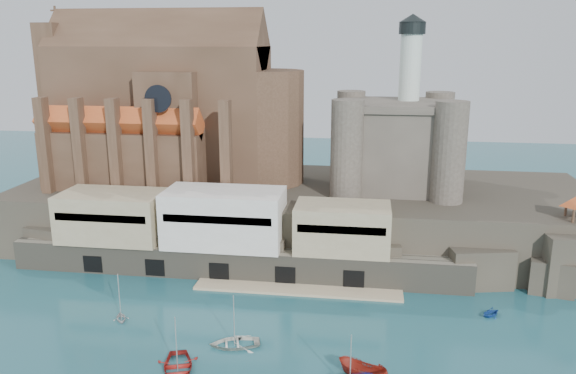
% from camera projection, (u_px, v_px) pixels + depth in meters
% --- Properties ---
extents(ground, '(300.00, 300.00, 0.00)m').
position_uv_depth(ground, '(260.00, 356.00, 64.00)').
color(ground, '#1A4E58').
rests_on(ground, ground).
extents(promontory, '(100.00, 36.00, 10.00)m').
position_uv_depth(promontory, '(300.00, 214.00, 100.50)').
color(promontory, '#2C2721').
rests_on(promontory, ground).
extents(quay, '(70.00, 12.00, 13.05)m').
position_uv_depth(quay, '(223.00, 235.00, 85.97)').
color(quay, '#6B6556').
rests_on(quay, ground).
extents(church, '(47.00, 25.93, 30.51)m').
position_uv_depth(church, '(172.00, 114.00, 101.83)').
color(church, '#462F20').
rests_on(church, promontory).
extents(castle_keep, '(21.20, 21.20, 29.30)m').
position_uv_depth(castle_keep, '(396.00, 140.00, 96.54)').
color(castle_keep, '#4C453C').
rests_on(castle_keep, promontory).
extents(rock_outcrop, '(14.50, 10.50, 8.70)m').
position_uv_depth(rock_outcrop, '(575.00, 259.00, 82.00)').
color(rock_outcrop, '#2C2721').
rests_on(rock_outcrop, ground).
extents(boat_0, '(4.91, 2.78, 6.61)m').
position_uv_depth(boat_0, '(178.00, 370.00, 61.28)').
color(boat_0, maroon).
rests_on(boat_0, ground).
extents(boat_4, '(2.85, 2.49, 2.82)m').
position_uv_depth(boat_4, '(121.00, 320.00, 72.32)').
color(boat_4, silver).
rests_on(boat_4, ground).
extents(boat_6, '(2.35, 4.44, 5.97)m').
position_uv_depth(boat_6, '(235.00, 345.00, 66.32)').
color(boat_6, silver).
rests_on(boat_6, ground).
extents(boat_7, '(2.81, 2.94, 2.94)m').
position_uv_depth(boat_7, '(490.00, 316.00, 73.52)').
color(boat_7, '#1A469E').
rests_on(boat_7, ground).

